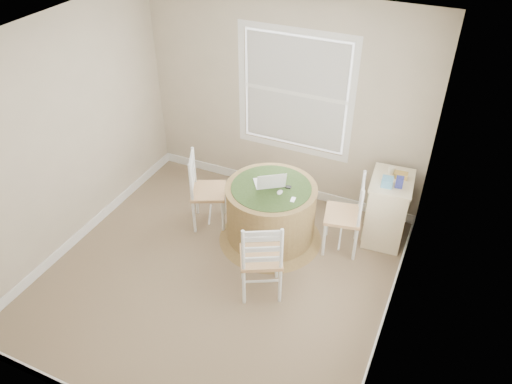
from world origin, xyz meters
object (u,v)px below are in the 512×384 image
at_px(chair_near, 261,256).
at_px(corner_chest, 387,209).
at_px(chair_right, 343,215).
at_px(round_table, 271,211).
at_px(chair_left, 208,191).
at_px(laptop, 270,183).

distance_m(chair_near, corner_chest, 1.70).
distance_m(chair_near, chair_right, 1.15).
distance_m(round_table, chair_right, 0.82).
relative_size(round_table, chair_near, 1.28).
xyz_separation_m(chair_left, chair_right, (1.60, 0.22, 0.00)).
distance_m(round_table, corner_chest, 1.35).
xyz_separation_m(round_table, chair_near, (0.23, -0.80, 0.07)).
bearing_deg(laptop, chair_near, 72.87).
distance_m(chair_left, laptop, 0.82).
height_order(round_table, corner_chest, corner_chest).
height_order(chair_left, chair_right, same).
distance_m(chair_near, laptop, 0.93).
xyz_separation_m(round_table, chair_right, (0.80, 0.20, 0.07)).
xyz_separation_m(laptop, corner_chest, (1.25, 0.55, -0.36)).
height_order(chair_left, laptop, laptop).
relative_size(chair_near, laptop, 2.22).
bearing_deg(laptop, chair_left, -29.87).
xyz_separation_m(round_table, laptop, (-0.04, 0.04, 0.37)).
bearing_deg(chair_right, chair_left, -93.57).
relative_size(round_table, chair_left, 1.28).
height_order(round_table, laptop, laptop).
relative_size(round_table, corner_chest, 1.48).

